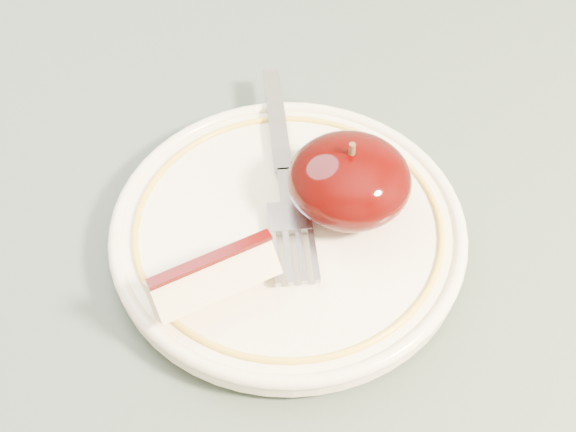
# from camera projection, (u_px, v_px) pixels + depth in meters

# --- Properties ---
(table) EXTENTS (0.90, 0.90, 0.75)m
(table) POSITION_uv_depth(u_px,v_px,m) (268.00, 378.00, 0.55)
(table) COLOR brown
(table) RESTS_ON ground
(plate) EXTENTS (0.22, 0.22, 0.02)m
(plate) POSITION_uv_depth(u_px,v_px,m) (288.00, 230.00, 0.50)
(plate) COLOR beige
(plate) RESTS_ON table
(apple_half) EXTENTS (0.08, 0.07, 0.06)m
(apple_half) POSITION_uv_depth(u_px,v_px,m) (349.00, 180.00, 0.49)
(apple_half) COLOR black
(apple_half) RESTS_ON plate
(apple_wedge) EXTENTS (0.08, 0.07, 0.04)m
(apple_wedge) POSITION_uv_depth(u_px,v_px,m) (213.00, 277.00, 0.46)
(apple_wedge) COLOR beige
(apple_wedge) RESTS_ON plate
(fork) EXTENTS (0.06, 0.19, 0.00)m
(fork) POSITION_uv_depth(u_px,v_px,m) (284.00, 172.00, 0.52)
(fork) COLOR #909398
(fork) RESTS_ON plate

